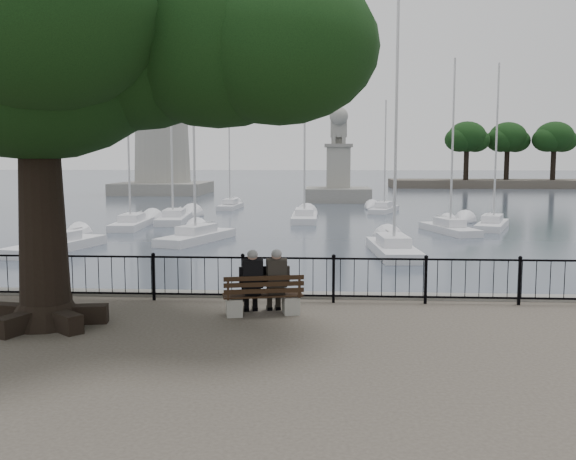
# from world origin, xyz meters

# --- Properties ---
(harbor) EXTENTS (260.00, 260.00, 1.20)m
(harbor) POSITION_xyz_m (0.00, 3.00, -0.50)
(harbor) COLOR slate
(harbor) RESTS_ON ground
(railing) EXTENTS (22.06, 0.06, 1.00)m
(railing) POSITION_xyz_m (0.00, 2.50, 0.56)
(railing) COLOR black
(railing) RESTS_ON ground
(bench) EXTENTS (1.67, 0.82, 0.85)m
(bench) POSITION_xyz_m (-0.44, 1.29, 0.30)
(bench) COLOR gray
(bench) RESTS_ON ground
(person_left) EXTENTS (0.47, 0.72, 1.34)m
(person_left) POSITION_xyz_m (-0.66, 1.34, 0.62)
(person_left) COLOR black
(person_left) RESTS_ON ground
(person_right) EXTENTS (0.47, 0.72, 1.34)m
(person_right) POSITION_xyz_m (-0.19, 1.44, 0.62)
(person_right) COLOR black
(person_right) RESTS_ON ground
(tree) EXTENTS (10.20, 7.13, 8.33)m
(tree) POSITION_xyz_m (-3.72, 0.44, 5.48)
(tree) COLOR black
(tree) RESTS_ON ground
(lighthouse) EXTENTS (10.13, 10.13, 30.96)m
(lighthouse) POSITION_xyz_m (-18.00, 62.00, 12.06)
(lighthouse) COLOR slate
(lighthouse) RESTS_ON ground
(lion_monument) EXTENTS (6.07, 6.07, 8.94)m
(lion_monument) POSITION_xyz_m (2.00, 49.93, 1.25)
(lion_monument) COLOR slate
(lion_monument) RESTS_ON ground
(sailboat_a) EXTENTS (2.85, 5.99, 11.03)m
(sailboat_a) POSITION_xyz_m (-11.28, 16.50, -0.68)
(sailboat_a) COLOR silver
(sailboat_a) RESTS_ON ground
(sailboat_b) EXTENTS (3.27, 5.74, 12.36)m
(sailboat_b) POSITION_xyz_m (-5.60, 20.04, -0.64)
(sailboat_b) COLOR silver
(sailboat_b) RESTS_ON ground
(sailboat_c) EXTENTS (1.99, 5.80, 11.86)m
(sailboat_c) POSITION_xyz_m (3.75, 16.32, -0.66)
(sailboat_c) COLOR silver
(sailboat_c) RESTS_ON ground
(sailboat_d) EXTENTS (2.74, 5.28, 9.68)m
(sailboat_d) POSITION_xyz_m (7.71, 24.59, -0.70)
(sailboat_d) COLOR silver
(sailboat_d) RESTS_ON ground
(sailboat_e) EXTENTS (1.80, 5.57, 12.39)m
(sailboat_e) POSITION_xyz_m (-10.73, 26.12, -0.64)
(sailboat_e) COLOR silver
(sailboat_e) RESTS_ON ground
(sailboat_f) EXTENTS (1.67, 5.78, 12.85)m
(sailboat_f) POSITION_xyz_m (-0.56, 30.73, -0.64)
(sailboat_f) COLOR silver
(sailboat_f) RESTS_ON ground
(sailboat_g) EXTENTS (2.80, 5.02, 8.63)m
(sailboat_g) POSITION_xyz_m (5.30, 38.05, -0.72)
(sailboat_g) COLOR silver
(sailboat_g) RESTS_ON ground
(sailboat_h) EXTENTS (1.61, 4.87, 10.55)m
(sailboat_h) POSITION_xyz_m (-6.99, 40.74, -0.67)
(sailboat_h) COLOR silver
(sailboat_h) RESTS_ON ground
(sailboat_i) EXTENTS (3.16, 5.35, 9.73)m
(sailboat_i) POSITION_xyz_m (10.65, 26.90, -0.70)
(sailboat_i) COLOR silver
(sailboat_i) RESTS_ON ground
(sailboat_j) EXTENTS (2.21, 6.12, 10.72)m
(sailboat_j) POSITION_xyz_m (-8.97, 29.44, -0.70)
(sailboat_j) COLOR silver
(sailboat_j) RESTS_ON ground
(far_shore) EXTENTS (30.00, 8.60, 9.18)m
(far_shore) POSITION_xyz_m (25.54, 79.46, 3.00)
(far_shore) COLOR #453E35
(far_shore) RESTS_ON ground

